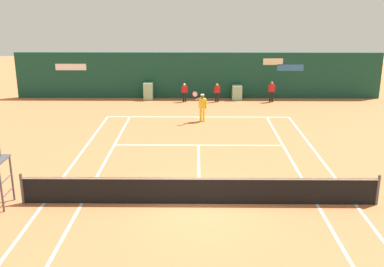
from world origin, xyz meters
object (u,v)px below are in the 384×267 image
(tennis_ball_near_service_line, at_px, (186,124))
(tennis_ball_mid_court, at_px, (151,185))
(ball_kid_centre_post, at_px, (185,91))
(ball_kid_left_post, at_px, (217,91))
(player_on_baseline, at_px, (202,105))
(ball_kid_right_post, at_px, (272,90))

(tennis_ball_near_service_line, xyz_separation_m, tennis_ball_mid_court, (-1.16, -8.51, 0.00))
(ball_kid_centre_post, bearing_deg, ball_kid_left_post, -174.45)
(ball_kid_centre_post, relative_size, ball_kid_left_post, 1.01)
(ball_kid_centre_post, height_order, tennis_ball_mid_court, ball_kid_centre_post)
(tennis_ball_near_service_line, bearing_deg, ball_kid_left_post, 71.19)
(ball_kid_left_post, height_order, tennis_ball_near_service_line, ball_kid_left_post)
(ball_kid_centre_post, xyz_separation_m, tennis_ball_near_service_line, (0.25, -5.62, -0.69))
(player_on_baseline, relative_size, ball_kid_left_post, 1.45)
(player_on_baseline, xyz_separation_m, tennis_ball_near_service_line, (-0.86, -0.63, -0.91))
(player_on_baseline, xyz_separation_m, ball_kid_right_post, (4.67, 4.99, -0.15))
(ball_kid_centre_post, bearing_deg, ball_kid_right_post, -174.45)
(ball_kid_right_post, xyz_separation_m, tennis_ball_mid_court, (-6.68, -14.13, -0.76))
(tennis_ball_near_service_line, height_order, tennis_ball_mid_court, same)
(player_on_baseline, height_order, ball_kid_centre_post, player_on_baseline)
(player_on_baseline, distance_m, tennis_ball_mid_court, 9.40)
(ball_kid_centre_post, distance_m, ball_kid_left_post, 2.16)
(player_on_baseline, distance_m, tennis_ball_near_service_line, 1.40)
(ball_kid_left_post, distance_m, tennis_ball_near_service_line, 5.98)
(player_on_baseline, bearing_deg, tennis_ball_mid_court, 100.61)
(ball_kid_centre_post, distance_m, tennis_ball_near_service_line, 5.67)
(ball_kid_centre_post, bearing_deg, player_on_baseline, 108.03)
(ball_kid_left_post, bearing_deg, ball_kid_centre_post, -4.57)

